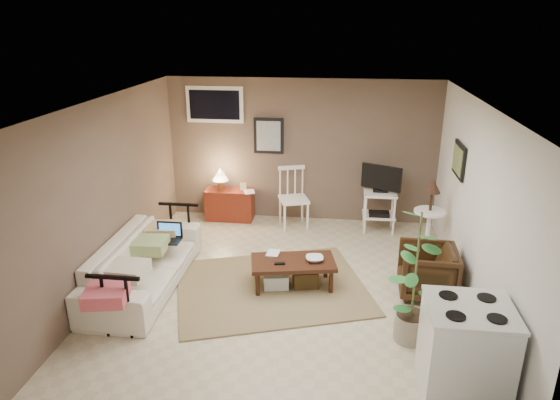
# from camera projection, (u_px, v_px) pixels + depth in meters

# --- Properties ---
(floor) EXTENTS (5.00, 5.00, 0.00)m
(floor) POSITION_uv_depth(u_px,v_px,m) (284.00, 289.00, 6.44)
(floor) COLOR #C1B293
(floor) RESTS_ON ground
(art_back) EXTENTS (0.50, 0.03, 0.60)m
(art_back) POSITION_uv_depth(u_px,v_px,m) (269.00, 136.00, 8.31)
(art_back) COLOR black
(art_right) EXTENTS (0.03, 0.60, 0.45)m
(art_right) POSITION_uv_depth(u_px,v_px,m) (459.00, 160.00, 6.64)
(art_right) COLOR black
(window) EXTENTS (0.96, 0.03, 0.60)m
(window) POSITION_uv_depth(u_px,v_px,m) (215.00, 105.00, 8.25)
(window) COLOR white
(rug) EXTENTS (2.86, 2.57, 0.02)m
(rug) POSITION_uv_depth(u_px,v_px,m) (271.00, 287.00, 6.47)
(rug) COLOR olive
(rug) RESTS_ON floor
(coffee_table) EXTENTS (1.15, 0.75, 0.40)m
(coffee_table) POSITION_uv_depth(u_px,v_px,m) (292.00, 272.00, 6.42)
(coffee_table) COLOR #35180E
(coffee_table) RESTS_ON floor
(sofa) EXTENTS (0.66, 2.25, 0.88)m
(sofa) POSITION_uv_depth(u_px,v_px,m) (143.00, 255.00, 6.38)
(sofa) COLOR beige
(sofa) RESTS_ON floor
(sofa_pillows) EXTENTS (0.43, 2.14, 0.15)m
(sofa_pillows) POSITION_uv_depth(u_px,v_px,m) (138.00, 258.00, 6.09)
(sofa_pillows) COLOR beige
(sofa_pillows) RESTS_ON sofa
(sofa_end_rails) EXTENTS (0.61, 2.25, 0.76)m
(sofa_end_rails) POSITION_uv_depth(u_px,v_px,m) (153.00, 260.00, 6.38)
(sofa_end_rails) COLOR black
(sofa_end_rails) RESTS_ON floor
(laptop) EXTENTS (0.35, 0.25, 0.24)m
(laptop) POSITION_uv_depth(u_px,v_px,m) (169.00, 235.00, 6.67)
(laptop) COLOR black
(laptop) RESTS_ON sofa
(red_console) EXTENTS (0.81, 0.36, 0.93)m
(red_console) POSITION_uv_depth(u_px,v_px,m) (229.00, 202.00, 8.59)
(red_console) COLOR maroon
(red_console) RESTS_ON floor
(spindle_chair) EXTENTS (0.57, 0.57, 1.00)m
(spindle_chair) POSITION_uv_depth(u_px,v_px,m) (294.00, 199.00, 8.27)
(spindle_chair) COLOR white
(spindle_chair) RESTS_ON floor
(tv_stand) EXTENTS (0.62, 0.43, 1.11)m
(tv_stand) POSITION_uv_depth(u_px,v_px,m) (380.00, 197.00, 8.04)
(tv_stand) COLOR white
(tv_stand) RESTS_ON floor
(side_table) EXTENTS (0.45, 0.45, 1.19)m
(side_table) POSITION_uv_depth(u_px,v_px,m) (430.00, 209.00, 7.09)
(side_table) COLOR white
(side_table) RESTS_ON floor
(armchair) EXTENTS (0.66, 0.70, 0.70)m
(armchair) POSITION_uv_depth(u_px,v_px,m) (427.00, 269.00, 6.22)
(armchair) COLOR #311C0D
(armchair) RESTS_ON floor
(potted_plant) EXTENTS (0.38, 0.38, 1.51)m
(potted_plant) POSITION_uv_depth(u_px,v_px,m) (416.00, 273.00, 5.17)
(potted_plant) COLOR tan
(potted_plant) RESTS_ON floor
(stove) EXTENTS (0.74, 0.69, 0.97)m
(stove) POSITION_uv_depth(u_px,v_px,m) (465.00, 353.00, 4.45)
(stove) COLOR silver
(stove) RESTS_ON floor
(bowl) EXTENTS (0.23, 0.09, 0.22)m
(bowl) POSITION_uv_depth(u_px,v_px,m) (315.00, 253.00, 6.33)
(bowl) COLOR #35180E
(bowl) RESTS_ON coffee_table
(book_table) EXTENTS (0.16, 0.03, 0.22)m
(book_table) POSITION_uv_depth(u_px,v_px,m) (267.00, 245.00, 6.53)
(book_table) COLOR #35180E
(book_table) RESTS_ON coffee_table
(book_console) EXTENTS (0.17, 0.07, 0.23)m
(book_console) POSITION_uv_depth(u_px,v_px,m) (244.00, 186.00, 8.33)
(book_console) COLOR #35180E
(book_console) RESTS_ON red_console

